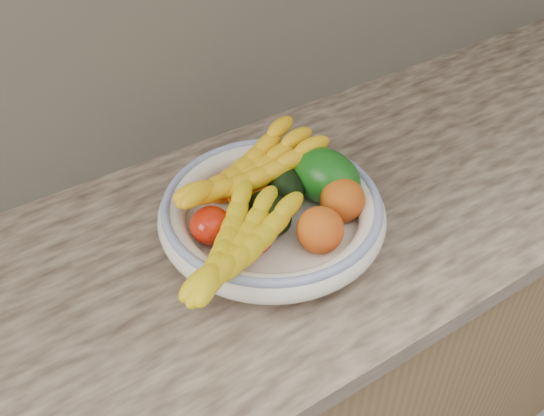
{
  "coord_description": "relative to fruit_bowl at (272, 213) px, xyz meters",
  "views": [
    {
      "loc": [
        -0.42,
        1.01,
        1.64
      ],
      "look_at": [
        0.0,
        1.66,
        0.96
      ],
      "focal_mm": 40.0,
      "sensor_mm": 36.0,
      "label": 1
    }
  ],
  "objects": [
    {
      "name": "kitchen_counter",
      "position": [
        0.0,
        0.03,
        -0.48
      ],
      "size": [
        2.44,
        0.66,
        1.4
      ],
      "color": "brown",
      "rests_on": "ground"
    },
    {
      "name": "fruit_bowl",
      "position": [
        0.0,
        0.0,
        0.0
      ],
      "size": [
        0.39,
        0.39,
        0.08
      ],
      "color": "white",
      "rests_on": "kitchen_counter"
    },
    {
      "name": "clementine_back_left",
      "position": [
        -0.05,
        0.1,
        0.01
      ],
      "size": [
        0.06,
        0.06,
        0.05
      ],
      "primitive_type": "ellipsoid",
      "rotation": [
        0.0,
        0.0,
        0.12
      ],
      "color": "#DB5904",
      "rests_on": "fruit_bowl"
    },
    {
      "name": "clementine_back_right",
      "position": [
        0.05,
        0.11,
        0.01
      ],
      "size": [
        0.05,
        0.05,
        0.04
      ],
      "primitive_type": "ellipsoid",
      "rotation": [
        0.0,
        0.0,
        0.06
      ],
      "color": "#F75305",
      "rests_on": "fruit_bowl"
    },
    {
      "name": "clementine_back_mid",
      "position": [
        0.0,
        0.05,
        0.01
      ],
      "size": [
        0.06,
        0.06,
        0.05
      ],
      "primitive_type": "ellipsoid",
      "rotation": [
        0.0,
        0.0,
        -0.07
      ],
      "color": "#F95D05",
      "rests_on": "fruit_bowl"
    },
    {
      "name": "clementine_extra",
      "position": [
        -0.02,
        0.07,
        0.01
      ],
      "size": [
        0.06,
        0.06,
        0.05
      ],
      "primitive_type": "ellipsoid",
      "color": "#F26005",
      "rests_on": "fruit_bowl"
    },
    {
      "name": "tomato_left",
      "position": [
        -0.11,
        0.02,
        0.01
      ],
      "size": [
        0.09,
        0.09,
        0.06
      ],
      "primitive_type": "ellipsoid",
      "rotation": [
        0.0,
        0.0,
        0.42
      ],
      "color": "red",
      "rests_on": "fruit_bowl"
    },
    {
      "name": "tomato_near_left",
      "position": [
        -0.06,
        -0.04,
        0.01
      ],
      "size": [
        0.09,
        0.09,
        0.06
      ],
      "primitive_type": "ellipsoid",
      "rotation": [
        0.0,
        0.0,
        -0.34
      ],
      "color": "#BA0500",
      "rests_on": "fruit_bowl"
    },
    {
      "name": "avocado_center",
      "position": [
        -0.01,
        -0.01,
        0.02
      ],
      "size": [
        0.07,
        0.1,
        0.07
      ],
      "primitive_type": "ellipsoid",
      "rotation": [
        0.0,
        0.0,
        -0.05
      ],
      "color": "black",
      "rests_on": "fruit_bowl"
    },
    {
      "name": "avocado_right",
      "position": [
        0.05,
        0.03,
        0.02
      ],
      "size": [
        0.09,
        0.11,
        0.06
      ],
      "primitive_type": "ellipsoid",
      "rotation": [
        0.0,
        0.0,
        -0.37
      ],
      "color": "black",
      "rests_on": "fruit_bowl"
    },
    {
      "name": "green_mango",
      "position": [
        0.11,
        0.01,
        0.03
      ],
      "size": [
        0.15,
        0.17,
        0.12
      ],
      "primitive_type": "ellipsoid",
      "rotation": [
        0.0,
        0.31,
        0.32
      ],
      "color": "#0E4F0F",
      "rests_on": "fruit_bowl"
    },
    {
      "name": "peach_front",
      "position": [
        0.03,
        -0.09,
        0.02
      ],
      "size": [
        0.08,
        0.08,
        0.08
      ],
      "primitive_type": "ellipsoid",
      "rotation": [
        0.0,
        0.0,
        -0.02
      ],
      "color": "orange",
      "rests_on": "fruit_bowl"
    },
    {
      "name": "peach_right",
      "position": [
        0.11,
        -0.06,
        0.02
      ],
      "size": [
        0.08,
        0.08,
        0.08
      ],
      "primitive_type": "ellipsoid",
      "rotation": [
        0.0,
        0.0,
        0.0
      ],
      "color": "orange",
      "rests_on": "fruit_bowl"
    },
    {
      "name": "banana_bunch_back",
      "position": [
        -0.0,
        0.07,
        0.04
      ],
      "size": [
        0.34,
        0.17,
        0.09
      ],
      "primitive_type": null,
      "rotation": [
        0.0,
        0.0,
        0.19
      ],
      "color": "yellow",
      "rests_on": "fruit_bowl"
    },
    {
      "name": "banana_bunch_front",
      "position": [
        -0.11,
        -0.07,
        0.03
      ],
      "size": [
        0.33,
        0.28,
        0.09
      ],
      "primitive_type": null,
      "rotation": [
        0.0,
        0.0,
        0.6
      ],
      "color": "yellow",
      "rests_on": "fruit_bowl"
    }
  ]
}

